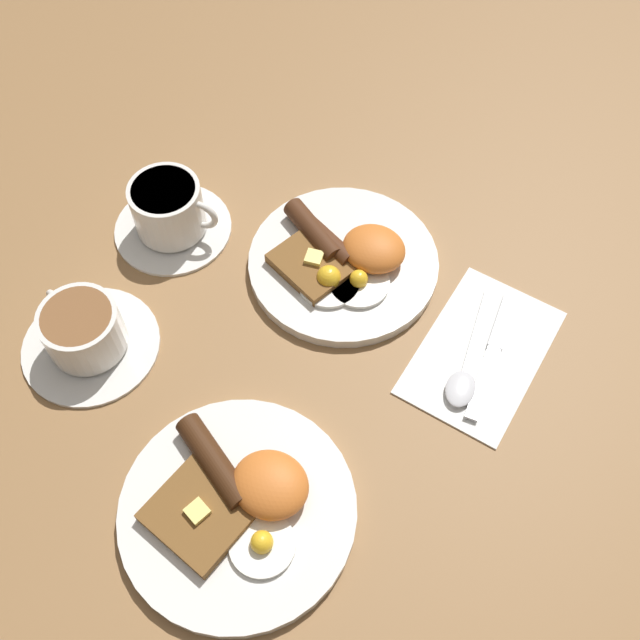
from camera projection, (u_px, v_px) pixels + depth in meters
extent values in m
plane|color=olive|center=(343.00, 267.00, 0.92)|extent=(3.00, 3.00, 0.00)
cylinder|color=silver|center=(343.00, 263.00, 0.92)|extent=(0.23, 0.23, 0.01)
cylinder|color=white|center=(359.00, 283.00, 0.89)|extent=(0.07, 0.07, 0.01)
sphere|color=yellow|center=(359.00, 279.00, 0.88)|extent=(0.02, 0.02, 0.02)
cylinder|color=white|center=(332.00, 283.00, 0.89)|extent=(0.08, 0.08, 0.01)
sphere|color=yellow|center=(331.00, 278.00, 0.88)|extent=(0.03, 0.03, 0.03)
ellipsoid|color=orange|center=(374.00, 249.00, 0.90)|extent=(0.08, 0.07, 0.03)
cylinder|color=#452513|center=(313.00, 231.00, 0.92)|extent=(0.10, 0.07, 0.03)
cylinder|color=#4A2716|center=(326.00, 239.00, 0.91)|extent=(0.09, 0.05, 0.02)
cube|color=brown|center=(314.00, 262.00, 0.90)|extent=(0.11, 0.11, 0.01)
cube|color=#F4E072|center=(314.00, 257.00, 0.89)|extent=(0.02, 0.02, 0.01)
cylinder|color=silver|center=(238.00, 510.00, 0.76)|extent=(0.24, 0.24, 0.01)
cylinder|color=white|center=(262.00, 545.00, 0.73)|extent=(0.07, 0.07, 0.01)
sphere|color=yellow|center=(262.00, 542.00, 0.72)|extent=(0.02, 0.02, 0.02)
ellipsoid|color=orange|center=(270.00, 485.00, 0.74)|extent=(0.08, 0.07, 0.04)
cylinder|color=#3D210F|center=(213.00, 461.00, 0.76)|extent=(0.11, 0.07, 0.03)
cube|color=brown|center=(199.00, 514.00, 0.74)|extent=(0.11, 0.10, 0.01)
cube|color=#F4E072|center=(197.00, 511.00, 0.73)|extent=(0.03, 0.03, 0.01)
cylinder|color=silver|center=(173.00, 227.00, 0.95)|extent=(0.15, 0.15, 0.01)
cylinder|color=silver|center=(168.00, 208.00, 0.92)|extent=(0.09, 0.09, 0.07)
cylinder|color=brown|center=(163.00, 190.00, 0.89)|extent=(0.08, 0.08, 0.00)
torus|color=silver|center=(200.00, 215.00, 0.91)|extent=(0.05, 0.01, 0.05)
cylinder|color=silver|center=(91.00, 345.00, 0.86)|extent=(0.16, 0.16, 0.01)
cylinder|color=silver|center=(83.00, 330.00, 0.83)|extent=(0.09, 0.09, 0.06)
cylinder|color=brown|center=(76.00, 317.00, 0.81)|extent=(0.08, 0.08, 0.00)
torus|color=silver|center=(59.00, 305.00, 0.85)|extent=(0.04, 0.02, 0.04)
cube|color=white|center=(482.00, 352.00, 0.86)|extent=(0.14, 0.21, 0.01)
cube|color=silver|center=(483.00, 382.00, 0.83)|extent=(0.02, 0.10, 0.00)
cube|color=#9E9EA3|center=(503.00, 321.00, 0.87)|extent=(0.02, 0.08, 0.01)
ellipsoid|color=silver|center=(460.00, 389.00, 0.83)|extent=(0.04, 0.05, 0.01)
cube|color=silver|center=(477.00, 329.00, 0.87)|extent=(0.02, 0.12, 0.00)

